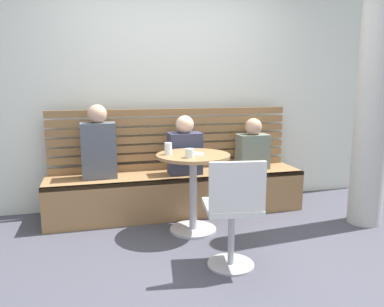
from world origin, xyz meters
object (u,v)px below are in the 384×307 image
booth_bench (178,193)px  cafe_table (193,178)px  person_child_left (253,147)px  plate_small (195,154)px  white_chair (234,210)px  cup_water_clear (168,149)px  person_adult (99,145)px  cup_glass_short (190,153)px  person_child_middle (185,148)px

booth_bench → cafe_table: 0.60m
person_child_left → plate_small: person_child_left is taller
white_chair → plate_small: white_chair is taller
white_chair → cup_water_clear: 0.97m
person_adult → person_child_left: size_ratio=1.31×
cup_water_clear → white_chair: bearing=-69.9°
cup_glass_short → plate_small: (0.08, 0.12, -0.03)m
person_child_middle → plate_small: (-0.04, -0.53, 0.04)m
white_chair → person_child_middle: 1.34m
booth_bench → cafe_table: (0.03, -0.52, 0.30)m
cafe_table → booth_bench: bearing=93.3°
white_chair → plate_small: bearing=95.8°
person_child_left → person_child_middle: size_ratio=0.92×
cup_glass_short → cafe_table: bearing=64.1°
person_adult → person_child_left: bearing=0.0°
cup_water_clear → person_adult: bearing=139.7°
white_chair → person_child_left: 1.58m
cafe_table → cup_glass_short: cup_glass_short is taller
booth_bench → white_chair: white_chair is taller
person_child_left → cup_glass_short: person_child_left is taller
white_chair → person_adult: size_ratio=1.15×
cafe_table → cup_water_clear: bearing=169.5°
cup_water_clear → plate_small: bearing=-15.9°
booth_bench → cafe_table: bearing=-86.7°
person_adult → cup_glass_short: (0.76, -0.70, 0.01)m
person_adult → person_child_middle: size_ratio=1.20×
cafe_table → cup_water_clear: (-0.22, 0.04, 0.28)m
booth_bench → person_child_left: 0.98m
person_child_left → plate_small: (-0.83, -0.58, 0.06)m
cafe_table → person_adult: size_ratio=1.00×
plate_small → cup_glass_short: bearing=-122.8°
person_child_left → cup_water_clear: 1.19m
booth_bench → cup_water_clear: 0.77m
white_chair → cup_glass_short: (-0.16, 0.66, 0.32)m
cafe_table → person_child_left: bearing=33.6°
cafe_table → person_child_left: 1.02m
plate_small → person_adult: bearing=145.3°
white_chair → person_child_left: person_child_left is taller
person_adult → plate_small: (0.84, -0.58, -0.02)m
cafe_table → person_child_middle: 0.54m
person_adult → cup_glass_short: 1.04m
booth_bench → plate_small: plate_small is taller
cafe_table → person_child_left: (0.84, 0.56, 0.17)m
booth_bench → cup_water_clear: size_ratio=24.55×
person_child_middle → cafe_table: bearing=-95.1°
plate_small → white_chair: bearing=-84.2°
white_chair → cup_glass_short: size_ratio=10.63×
white_chair → person_child_left: bearing=61.3°
booth_bench → person_child_middle: person_child_middle is taller
person_child_middle → plate_small: 0.53m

